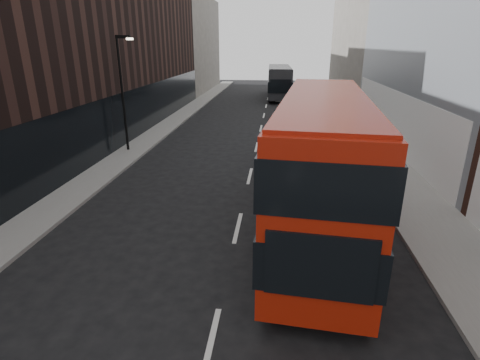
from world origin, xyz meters
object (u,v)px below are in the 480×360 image
(car_b, at_px, (280,145))
(car_c, at_px, (288,112))
(street_lamp, at_px, (123,86))
(grey_bus, at_px, (279,81))
(car_a, at_px, (288,152))
(red_bus, at_px, (321,157))

(car_b, relative_size, car_c, 0.82)
(street_lamp, height_order, car_b, street_lamp)
(grey_bus, xyz_separation_m, car_b, (0.16, -27.03, -1.42))
(car_a, bearing_deg, car_c, 93.80)
(grey_bus, bearing_deg, car_b, -91.08)
(grey_bus, distance_m, car_a, 28.81)
(car_a, bearing_deg, red_bus, -78.43)
(car_a, relative_size, car_b, 1.01)
(grey_bus, relative_size, car_b, 2.90)
(red_bus, bearing_deg, car_c, 97.49)
(red_bus, bearing_deg, car_b, 104.19)
(red_bus, height_order, car_c, red_bus)
(grey_bus, distance_m, car_b, 27.06)
(car_a, bearing_deg, grey_bus, 96.12)
(grey_bus, bearing_deg, street_lamp, -111.00)
(street_lamp, bearing_deg, car_c, 48.04)
(car_b, xyz_separation_m, car_c, (0.74, 11.70, 0.05))
(grey_bus, xyz_separation_m, car_c, (0.91, -15.33, -1.37))
(red_bus, distance_m, car_c, 21.40)
(red_bus, distance_m, car_b, 9.93)
(red_bus, xyz_separation_m, car_a, (-0.94, 7.86, -2.06))
(street_lamp, distance_m, car_b, 10.38)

